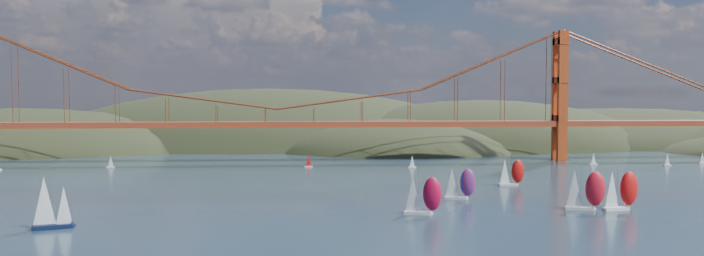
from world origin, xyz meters
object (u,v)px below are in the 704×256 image
at_px(racer_2, 620,190).
at_px(racer_3, 511,172).
at_px(sloop_navy, 50,203).
at_px(racer_1, 584,189).
at_px(racer_0, 422,194).
at_px(racer_rwb, 459,183).

relative_size(racer_2, racer_3, 1.18).
bearing_deg(sloop_navy, racer_1, -11.47).
height_order(sloop_navy, racer_0, sloop_navy).
distance_m(sloop_navy, racer_2, 131.69).
bearing_deg(racer_rwb, racer_2, -15.37).
relative_size(racer_0, racer_3, 1.11).
bearing_deg(sloop_navy, racer_0, -10.35).
xyz_separation_m(sloop_navy, racer_0, (81.43, 10.94, -0.66)).
relative_size(racer_3, racer_rwb, 0.97).
distance_m(racer_2, racer_3, 46.86).
height_order(racer_1, racer_2, racer_1).
xyz_separation_m(racer_0, racer_rwb, (14.14, 22.21, -0.37)).
relative_size(sloop_navy, racer_rwb, 1.32).
xyz_separation_m(sloop_navy, racer_rwb, (95.57, 33.15, -1.03)).
bearing_deg(racer_rwb, racer_1, -22.17).
xyz_separation_m(racer_1, racer_3, (-4.47, 44.46, -0.83)).
bearing_deg(racer_1, racer_3, 110.72).
relative_size(sloop_navy, racer_1, 1.14).
relative_size(sloop_navy, racer_2, 1.15).
height_order(racer_0, racer_rwb, racer_0).
bearing_deg(racer_3, racer_rwb, -132.85).
bearing_deg(racer_0, racer_3, 69.16).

